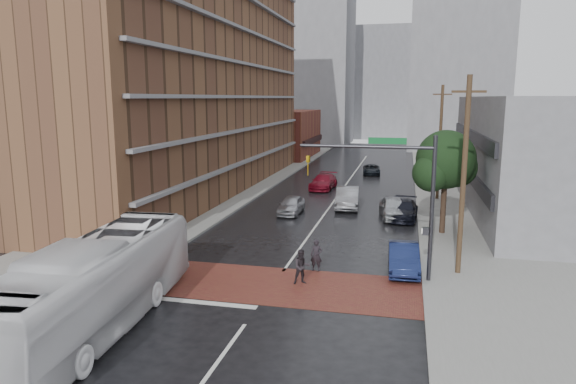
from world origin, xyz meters
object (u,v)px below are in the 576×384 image
at_px(pedestrian_a, 316,255).
at_px(transit_bus, 95,286).
at_px(car_travel_a, 291,205).
at_px(pedestrian_b, 302,267).
at_px(car_parked_mid, 403,210).
at_px(car_travel_c, 323,182).
at_px(car_parked_far, 393,208).
at_px(suv_travel, 372,170).
at_px(car_parked_near, 404,258).
at_px(car_travel_b, 347,198).

bearing_deg(pedestrian_a, transit_bus, -129.86).
height_order(transit_bus, car_travel_a, transit_bus).
distance_m(pedestrian_b, car_parked_mid, 15.72).
height_order(transit_bus, car_travel_c, transit_bus).
height_order(pedestrian_b, car_parked_far, pedestrian_b).
bearing_deg(transit_bus, car_travel_c, 79.35).
distance_m(car_travel_a, car_parked_far, 7.77).
xyz_separation_m(car_travel_c, suv_travel, (3.96, 10.98, -0.15)).
bearing_deg(car_travel_c, car_parked_near, -66.95).
distance_m(pedestrian_a, car_travel_c, 24.52).
bearing_deg(transit_bus, suv_travel, 75.83).
bearing_deg(car_travel_a, car_parked_mid, 1.84).
bearing_deg(car_travel_b, pedestrian_a, -93.72).
height_order(transit_bus, car_parked_mid, transit_bus).
distance_m(car_parked_mid, car_parked_far, 0.78).
height_order(transit_bus, car_parked_near, transit_bus).
bearing_deg(car_parked_far, car_travel_c, 114.32).
relative_size(pedestrian_a, car_travel_c, 0.33).
xyz_separation_m(suv_travel, car_parked_mid, (3.88, -22.25, 0.11)).
distance_m(transit_bus, pedestrian_a, 11.27).
relative_size(car_travel_b, suv_travel, 1.23).
xyz_separation_m(pedestrian_a, car_parked_far, (3.54, 13.09, -0.05)).
height_order(car_parked_near, car_parked_far, car_parked_far).
bearing_deg(suv_travel, pedestrian_a, -95.52).
height_order(car_travel_c, car_parked_mid, car_travel_c).
height_order(pedestrian_b, car_travel_b, pedestrian_b).
bearing_deg(car_parked_far, pedestrian_b, -112.50).
bearing_deg(car_parked_far, car_parked_near, -93.83).
bearing_deg(pedestrian_a, pedestrian_b, -100.44).
bearing_deg(pedestrian_b, car_travel_b, 65.53).
height_order(car_travel_a, car_parked_mid, car_parked_mid).
distance_m(car_travel_c, suv_travel, 11.68).
bearing_deg(car_parked_near, car_travel_a, 123.56).
distance_m(car_travel_b, car_parked_near, 15.64).
bearing_deg(car_parked_near, pedestrian_b, -150.48).
height_order(car_parked_mid, car_parked_far, car_parked_far).
bearing_deg(transit_bus, car_parked_near, 35.44).
xyz_separation_m(pedestrian_a, suv_travel, (0.43, 35.25, -0.26)).
xyz_separation_m(car_travel_a, car_parked_far, (7.76, 0.28, 0.09)).
bearing_deg(car_travel_b, pedestrian_b, -94.96).
distance_m(transit_bus, car_travel_a, 21.69).
xyz_separation_m(car_travel_a, suv_travel, (4.65, 22.44, -0.11)).
bearing_deg(car_parked_near, pedestrian_a, -169.93).
height_order(car_travel_a, car_travel_c, car_travel_c).
bearing_deg(car_travel_b, car_travel_a, -146.55).
bearing_deg(pedestrian_b, car_parked_far, 51.51).
distance_m(pedestrian_b, car_parked_far, 15.60).
xyz_separation_m(suv_travel, car_parked_far, (3.11, -22.16, 0.20)).
bearing_deg(car_travel_a, car_travel_c, 87.11).
distance_m(suv_travel, car_parked_mid, 22.59).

